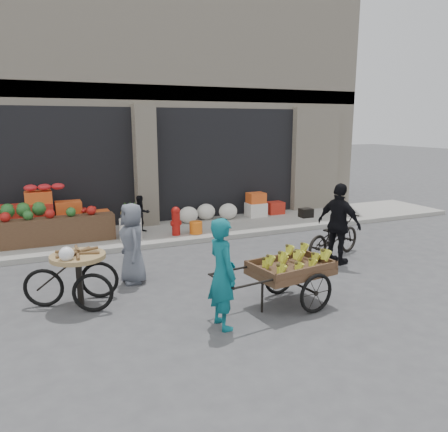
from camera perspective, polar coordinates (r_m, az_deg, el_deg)
name	(u,v)px	position (r m, az deg, el deg)	size (l,w,h in m)	color
ground	(221,292)	(7.54, -0.40, -9.88)	(80.00, 80.00, 0.00)	#424244
sidewalk	(156,234)	(11.22, -8.82, -2.30)	(18.00, 2.20, 0.12)	gray
building	(120,105)	(14.72, -13.43, 13.91)	(14.00, 6.45, 7.00)	beige
fruit_display	(49,216)	(11.00, -21.88, -0.05)	(3.10, 1.12, 1.24)	red
pineapple_bin	(131,229)	(10.51, -12.10, -1.67)	(0.52, 0.52, 0.50)	silver
fire_hydrant	(176,220)	(10.70, -6.31, -0.50)	(0.22, 0.22, 0.71)	#A5140F
orange_bucket	(196,228)	(10.86, -3.69, -1.52)	(0.32, 0.32, 0.30)	orange
right_bay_goods	(239,208)	(12.59, 1.94, 1.03)	(3.35, 0.60, 0.70)	silver
seated_person	(141,214)	(11.11, -10.78, 0.27)	(0.45, 0.35, 0.93)	black
banana_cart	(289,267)	(6.87, 8.43, -6.56)	(2.18, 1.11, 0.88)	brown
vendor_woman	(222,273)	(6.06, -0.22, -7.52)	(0.57, 0.38, 1.57)	#0D5F6A
tricycle_cart	(78,271)	(7.19, -18.49, -6.83)	(1.46, 1.06, 0.95)	#9E7F51
vendor_grey	(132,243)	(7.93, -11.89, -3.50)	(0.71, 0.46, 1.45)	slate
bicycle	(334,237)	(9.58, 14.12, -2.61)	(0.60, 1.72, 0.90)	black
cyclist	(339,224)	(9.06, 14.79, -1.03)	(0.97, 0.40, 1.65)	black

